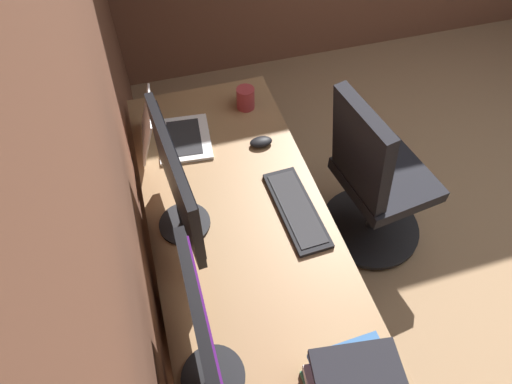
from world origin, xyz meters
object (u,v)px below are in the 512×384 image
object	(u,v)px
monitor_primary	(177,182)
keyboard_main	(296,209)
monitor_secondary	(207,347)
book_stack_near	(354,381)
mouse_main	(261,142)
coffee_mug	(245,98)
drawer_pedestal	(254,325)
office_chair	(374,184)
laptop_leftmost	(170,133)

from	to	relation	value
monitor_primary	keyboard_main	bearing A→B (deg)	-97.68
monitor_secondary	book_stack_near	size ratio (longest dim) A/B	1.73
monitor_primary	mouse_main	distance (m)	0.58
keyboard_main	coffee_mug	size ratio (longest dim) A/B	3.33
drawer_pedestal	office_chair	xyz separation A→B (m)	(0.49, -0.77, 0.11)
laptop_leftmost	coffee_mug	size ratio (longest dim) A/B	2.59
keyboard_main	book_stack_near	bearing A→B (deg)	174.80
office_chair	coffee_mug	bearing A→B (deg)	50.96
laptop_leftmost	mouse_main	distance (m)	0.41
laptop_leftmost	book_stack_near	size ratio (longest dim) A/B	1.10
drawer_pedestal	mouse_main	bearing A→B (deg)	-19.06
coffee_mug	monitor_primary	bearing A→B (deg)	145.96
mouse_main	coffee_mug	size ratio (longest dim) A/B	0.81
laptop_leftmost	book_stack_near	distance (m)	1.26
monitor_primary	laptop_leftmost	bearing A→B (deg)	-2.70
office_chair	book_stack_near	bearing A→B (deg)	147.67
monitor_primary	monitor_secondary	xyz separation A→B (m)	(-0.60, 0.02, 0.01)
monitor_secondary	office_chair	world-z (taller)	monitor_secondary
coffee_mug	office_chair	distance (m)	0.77
monitor_primary	monitor_secondary	bearing A→B (deg)	177.89
monitor_primary	office_chair	world-z (taller)	monitor_primary
monitor_primary	coffee_mug	bearing A→B (deg)	-34.04
monitor_primary	mouse_main	world-z (taller)	monitor_primary
keyboard_main	book_stack_near	distance (m)	0.68
monitor_primary	book_stack_near	size ratio (longest dim) A/B	1.85
monitor_secondary	keyboard_main	xyz separation A→B (m)	(0.54, -0.46, -0.25)
mouse_main	coffee_mug	bearing A→B (deg)	-0.62
drawer_pedestal	mouse_main	world-z (taller)	mouse_main
monitor_secondary	book_stack_near	world-z (taller)	monitor_secondary
office_chair	monitor_primary	bearing A→B (deg)	100.31
coffee_mug	keyboard_main	bearing A→B (deg)	-177.85
monitor_primary	keyboard_main	xyz separation A→B (m)	(-0.06, -0.44, -0.24)
book_stack_near	office_chair	bearing A→B (deg)	-32.33
monitor_primary	office_chair	size ratio (longest dim) A/B	0.58
monitor_secondary	mouse_main	size ratio (longest dim) A/B	5.01
mouse_main	book_stack_near	bearing A→B (deg)	178.21
book_stack_near	keyboard_main	bearing A→B (deg)	-5.20
drawer_pedestal	monitor_secondary	xyz separation A→B (m)	(-0.28, 0.21, 0.65)
monitor_secondary	keyboard_main	world-z (taller)	monitor_secondary
book_stack_near	coffee_mug	world-z (taller)	coffee_mug
mouse_main	office_chair	world-z (taller)	office_chair
laptop_leftmost	office_chair	xyz separation A→B (m)	(-0.30, -0.93, -0.33)
book_stack_near	coffee_mug	bearing A→B (deg)	-1.55
monitor_secondary	laptop_leftmost	distance (m)	1.09
coffee_mug	laptop_leftmost	bearing A→B (deg)	109.74
monitor_secondary	laptop_leftmost	xyz separation A→B (m)	(1.07, -0.04, -0.21)
drawer_pedestal	monitor_primary	bearing A→B (deg)	29.99
mouse_main	book_stack_near	world-z (taller)	book_stack_near
book_stack_near	office_chair	world-z (taller)	office_chair
monitor_secondary	keyboard_main	bearing A→B (deg)	-40.66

